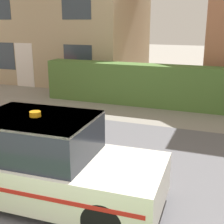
# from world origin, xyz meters

# --- Properties ---
(road_strip) EXTENTS (28.00, 5.96, 0.01)m
(road_strip) POSITION_xyz_m (0.00, 3.83, 0.01)
(road_strip) COLOR #5B5B60
(road_strip) RESTS_ON ground
(garden_hedge) EXTENTS (8.47, 0.80, 1.56)m
(garden_hedge) POSITION_xyz_m (-0.72, 9.14, 0.78)
(garden_hedge) COLOR #4C7233
(garden_hedge) RESTS_ON ground
(police_car) EXTENTS (3.97, 1.77, 1.65)m
(police_car) POSITION_xyz_m (-0.80, 2.07, 0.75)
(police_car) COLOR black
(police_car) RESTS_ON road_strip
(house_left) EXTENTS (7.93, 6.52, 6.92)m
(house_left) POSITION_xyz_m (-6.53, 13.55, 3.53)
(house_left) COLOR tan
(house_left) RESTS_ON ground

